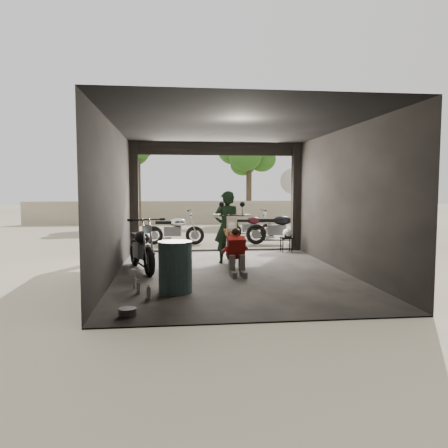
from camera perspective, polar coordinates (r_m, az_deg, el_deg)
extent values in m
plane|color=#7A6D56|center=(9.62, 1.09, -6.58)|extent=(80.00, 80.00, 0.00)
cube|color=#2D2B28|center=(9.62, 1.09, -6.52)|extent=(5.00, 7.00, 0.02)
plane|color=black|center=(9.53, 1.12, 12.65)|extent=(7.00, 7.00, 0.00)
cube|color=black|center=(5.99, 5.61, 1.97)|extent=(5.00, 0.02, 3.20)
cube|color=black|center=(9.43, -14.14, 2.85)|extent=(0.02, 7.00, 3.20)
cube|color=black|center=(10.09, 15.34, 2.93)|extent=(0.02, 7.00, 3.20)
cube|color=black|center=(12.78, -11.63, 3.34)|extent=(0.24, 0.24, 3.20)
cube|color=black|center=(13.25, 9.38, 3.42)|extent=(0.24, 0.24, 3.20)
cube|color=black|center=(12.88, -0.96, 9.77)|extent=(5.00, 0.16, 0.36)
cube|color=#2D2B28|center=(13.04, -0.98, -3.41)|extent=(5.00, 0.25, 0.08)
cube|color=gray|center=(23.42, -3.51, 1.56)|extent=(18.00, 0.30, 1.20)
cylinder|color=#382B1E|center=(21.92, -11.19, 4.38)|extent=(0.30, 0.30, 3.58)
ellipsoid|color=#1E4C14|center=(22.02, -11.29, 10.22)|extent=(2.20, 2.20, 3.14)
cylinder|color=#382B1E|center=(23.70, 3.26, 4.02)|extent=(0.30, 0.30, 3.20)
ellipsoid|color=#1E4C14|center=(23.76, 3.29, 8.85)|extent=(2.20, 2.20, 2.80)
imported|color=black|center=(10.85, 0.36, -0.45)|extent=(0.69, 0.49, 1.81)
cube|color=black|center=(12.86, 8.15, -1.82)|extent=(0.32, 0.32, 0.04)
cylinder|color=black|center=(12.72, 7.70, -2.87)|extent=(0.03, 0.03, 0.43)
cylinder|color=black|center=(12.79, 8.88, -2.84)|extent=(0.03, 0.03, 0.43)
cylinder|color=black|center=(12.98, 7.41, -2.71)|extent=(0.03, 0.03, 0.43)
cylinder|color=black|center=(13.05, 8.56, -2.69)|extent=(0.03, 0.03, 0.43)
ellipsoid|color=silver|center=(12.80, 8.28, -1.17)|extent=(0.28, 0.29, 0.26)
cylinder|color=#395A60|center=(7.88, -6.38, -5.69)|extent=(0.68, 0.68, 0.93)
cylinder|color=black|center=(14.56, 8.92, 1.81)|extent=(0.08, 0.08, 2.32)
cylinder|color=silver|center=(14.52, 8.99, 5.55)|extent=(0.84, 0.03, 0.84)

